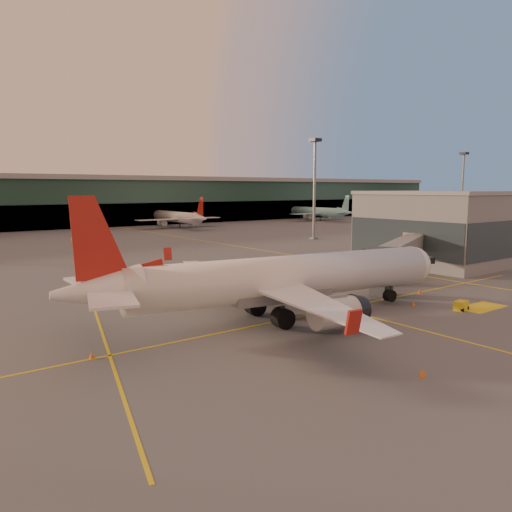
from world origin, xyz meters
TOP-DOWN VIEW (x-y plane):
  - ground at (0.00, 0.00)m, footprint 600.00×600.00m
  - taxi_markings at (-7.32, 44.49)m, footprint 100.12×173.00m
  - terminal at (0.00, 141.79)m, footprint 400.00×20.00m
  - gate_building at (41.93, 17.93)m, footprint 18.40×22.40m
  - mast_east_near at (55.00, 62.00)m, footprint 2.40×2.40m
  - mast_east_far at (130.00, 66.00)m, footprint 2.40×2.40m
  - main_airplane at (-3.43, 5.42)m, footprint 41.10×37.24m
  - jet_bridge at (24.33, 11.31)m, footprint 25.99×14.70m
  - catering_truck at (1.93, 13.69)m, footprint 5.44×3.53m
  - gpu_cart at (14.93, -3.39)m, footprint 1.89×1.31m
  - pushback_tug at (20.71, 10.81)m, footprint 3.28×2.38m
  - cone_nose at (18.70, 4.45)m, footprint 0.49×0.49m
  - cone_tail at (-22.06, 5.17)m, footprint 0.41×0.41m
  - cone_wing_right at (-4.87, -12.37)m, footprint 0.44×0.44m
  - cone_wing_left at (-4.34, 22.55)m, footprint 0.45×0.45m
  - cone_fwd at (12.64, 1.05)m, footprint 0.46×0.46m

SIDE VIEW (x-z plane):
  - ground at x=0.00m, z-range 0.00..0.00m
  - taxi_markings at x=-7.32m, z-range 0.00..0.01m
  - cone_tail at x=-22.06m, z-range -0.01..0.51m
  - cone_wing_right at x=-4.87m, z-range -0.01..0.55m
  - cone_wing_left at x=-4.34m, z-range -0.01..0.56m
  - cone_fwd at x=12.64m, z-range -0.01..0.57m
  - cone_nose at x=18.70m, z-range -0.01..0.61m
  - gpu_cart at x=14.93m, z-range -0.01..1.01m
  - pushback_tug at x=20.71m, z-range -0.14..1.37m
  - catering_truck at x=1.93m, z-range 0.27..4.17m
  - main_airplane at x=-3.43m, z-range -2.18..10.25m
  - jet_bridge at x=24.33m, z-range 1.22..7.29m
  - gate_building at x=41.93m, z-range -0.01..12.59m
  - terminal at x=0.00m, z-range -0.04..17.56m
  - mast_east_near at x=55.00m, z-range 2.06..27.66m
  - mast_east_far at x=130.00m, z-range 2.06..27.66m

